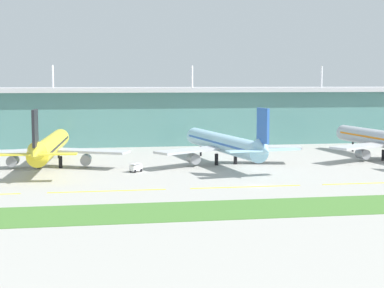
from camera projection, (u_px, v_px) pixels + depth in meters
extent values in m
plane|color=#A8A59E|center=(257.00, 186.00, 147.20)|extent=(600.00, 600.00, 0.00)
cube|color=slate|center=(190.00, 117.00, 249.81)|extent=(280.00, 28.00, 21.58)
cube|color=#B2B2B7|center=(190.00, 90.00, 248.56)|extent=(288.00, 34.00, 1.80)
cylinder|color=silver|center=(53.00, 76.00, 233.49)|extent=(0.90, 0.90, 9.00)
cylinder|color=silver|center=(192.00, 77.00, 242.49)|extent=(0.90, 0.90, 9.00)
cylinder|color=silver|center=(321.00, 77.00, 251.49)|extent=(0.90, 0.90, 9.00)
cylinder|color=yellow|center=(51.00, 146.00, 179.60)|extent=(8.73, 53.87, 5.80)
cone|color=yellow|center=(61.00, 137.00, 208.08)|extent=(5.72, 4.30, 5.51)
cone|color=yellow|center=(35.00, 154.00, 150.00)|extent=(5.29, 6.89, 5.72)
cube|color=black|center=(35.00, 128.00, 150.29)|extent=(1.05, 6.43, 9.50)
cube|color=yellow|center=(13.00, 155.00, 149.92)|extent=(10.16, 3.74, 0.36)
cube|color=yellow|center=(57.00, 154.00, 151.10)|extent=(10.16, 3.74, 0.36)
cube|color=#B7BABF|center=(7.00, 152.00, 174.08)|extent=(24.91, 14.19, 0.70)
cylinder|color=gray|center=(13.00, 161.00, 175.94)|extent=(3.44, 4.67, 3.20)
cube|color=#B7BABF|center=(90.00, 151.00, 176.64)|extent=(24.62, 16.35, 0.70)
cylinder|color=gray|center=(86.00, 160.00, 178.24)|extent=(3.44, 4.67, 3.20)
cylinder|color=black|center=(59.00, 153.00, 199.98)|extent=(0.70, 0.70, 3.60)
cylinder|color=black|center=(39.00, 162.00, 176.79)|extent=(1.10, 1.10, 3.60)
cylinder|color=black|center=(60.00, 162.00, 177.48)|extent=(1.10, 1.10, 3.60)
cube|color=black|center=(51.00, 144.00, 179.56)|extent=(8.48, 48.52, 0.60)
cylinder|color=#9ED1EA|center=(222.00, 143.00, 186.83)|extent=(14.87, 54.03, 5.80)
cone|color=#9ED1EA|center=(193.00, 135.00, 214.00)|extent=(6.11, 4.88, 5.51)
cone|color=#9ED1EA|center=(264.00, 150.00, 158.59)|extent=(5.98, 7.37, 5.72)
cube|color=#2D5BB7|center=(263.00, 126.00, 158.84)|extent=(1.78, 6.43, 9.50)
cube|color=#9ED1EA|center=(245.00, 151.00, 157.29)|extent=(10.40, 4.85, 0.36)
cube|color=#9ED1EA|center=(282.00, 150.00, 160.87)|extent=(10.40, 4.85, 0.36)
cube|color=#B7BABF|center=(191.00, 150.00, 178.91)|extent=(23.98, 18.42, 0.70)
cylinder|color=gray|center=(193.00, 159.00, 180.95)|extent=(3.92, 4.98, 3.20)
cube|color=#B7BABF|center=(263.00, 147.00, 186.71)|extent=(24.90, 11.72, 0.70)
cylinder|color=gray|center=(257.00, 156.00, 187.98)|extent=(3.92, 4.98, 3.20)
cylinder|color=black|center=(201.00, 151.00, 206.30)|extent=(0.70, 0.70, 3.60)
cylinder|color=black|center=(216.00, 159.00, 183.47)|extent=(1.10, 1.10, 3.60)
cylinder|color=black|center=(235.00, 159.00, 185.55)|extent=(1.10, 1.10, 3.60)
cube|color=#2D5BB7|center=(222.00, 142.00, 186.79)|extent=(13.99, 48.74, 0.60)
cone|color=#ADB2BC|center=(341.00, 132.00, 227.38)|extent=(5.87, 4.51, 5.51)
cube|color=#B7BABF|center=(362.00, 146.00, 190.09)|extent=(24.43, 17.11, 0.70)
cylinder|color=gray|center=(363.00, 154.00, 192.08)|extent=(3.62, 4.79, 3.20)
cylinder|color=black|center=(353.00, 147.00, 218.91)|extent=(0.70, 0.70, 3.60)
cylinder|color=black|center=(383.00, 155.00, 194.05)|extent=(1.10, 1.10, 3.60)
cube|color=yellow|center=(107.00, 191.00, 140.54)|extent=(28.00, 0.70, 0.04)
cube|color=yellow|center=(246.00, 187.00, 146.01)|extent=(28.00, 0.70, 0.04)
cube|color=yellow|center=(374.00, 183.00, 151.47)|extent=(28.00, 0.70, 0.04)
cube|color=#477A33|center=(289.00, 207.00, 122.45)|extent=(300.00, 18.00, 0.10)
cube|color=silver|center=(136.00, 168.00, 169.64)|extent=(3.87, 3.76, 1.60)
cube|color=silver|center=(136.00, 164.00, 169.52)|extent=(3.61, 3.52, 0.16)
cylinder|color=black|center=(135.00, 171.00, 168.24)|extent=(0.90, 0.87, 0.90)
cylinder|color=black|center=(131.00, 171.00, 169.24)|extent=(0.90, 0.87, 0.90)
cylinder|color=black|center=(141.00, 170.00, 170.21)|extent=(0.90, 0.87, 0.90)
cylinder|color=black|center=(137.00, 170.00, 171.21)|extent=(0.90, 0.87, 0.90)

